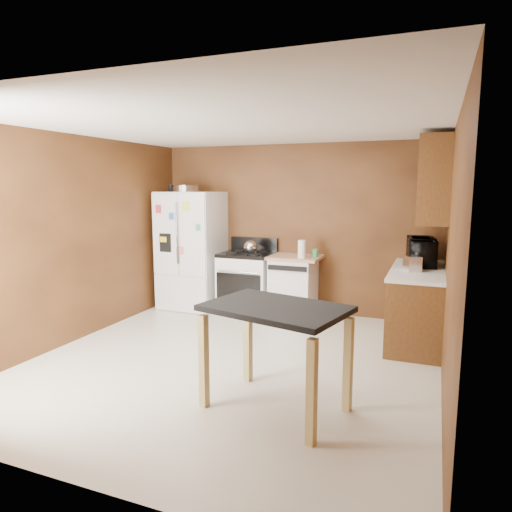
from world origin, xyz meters
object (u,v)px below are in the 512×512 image
Objects in this scene: gas_range at (247,281)px; dishwasher at (293,285)px; toaster at (412,263)px; microwave at (421,253)px; kettle at (250,247)px; roasting_pan at (186,189)px; refrigerator at (192,250)px; pen_cup at (171,188)px; island at (276,323)px; paper_towel at (302,249)px; green_canister at (315,253)px.

gas_range reaches higher than dishwasher.
microwave reaches higher than toaster.
roasting_pan is at bearing -179.21° from kettle.
microwave is 3.37m from refrigerator.
refrigerator is at bearing 6.21° from pen_cup.
dishwasher is 2.87m from island.
gas_range is (0.91, 0.06, -0.44)m from refrigerator.
pen_cup is 0.44× the size of paper_towel.
island is (-0.97, -2.12, -0.23)m from toaster.
kettle is 0.81× the size of toaster.
refrigerator reaches higher than island.
green_canister reaches higher than dishwasher.
island is at bearing -63.60° from kettle.
roasting_pan is 1.69m from gas_range.
roasting_pan reaches higher than gas_range.
paper_towel is 1.57m from toaster.
green_canister is (0.14, 0.19, -0.07)m from paper_towel.
island reaches higher than dishwasher.
paper_towel is 0.28× the size of dishwasher.
green_canister is at bearing 8.83° from kettle.
dishwasher is (1.68, 0.12, -1.40)m from roasting_pan.
island is (2.37, -2.64, -1.09)m from roasting_pan.
roasting_pan is at bearing -145.26° from refrigerator.
green_canister is (2.26, 0.16, -0.91)m from pen_cup.
microwave is (1.57, -0.09, 0.04)m from paper_towel.
refrigerator is (-1.93, -0.12, -0.04)m from green_canister.
green_canister is 1.13m from gas_range.
paper_towel is 2.68m from island.
refrigerator reaches higher than paper_towel.
paper_towel is 0.20× the size of island.
pen_cup is 0.10× the size of gas_range.
microwave is at bearing -3.17° from kettle.
pen_cup reaches higher than green_canister.
pen_cup is at bearing -176.48° from dishwasher.
pen_cup is at bearing 134.94° from island.
paper_towel reaches higher than island.
refrigerator is at bearing -176.19° from gas_range.
microwave is at bearing -10.93° from green_canister.
kettle is at bearing 0.51° from pen_cup.
microwave reaches higher than island.
paper_towel is at bearing -0.82° from roasting_pan.
paper_towel is 0.14× the size of refrigerator.
gas_range reaches higher than island.
roasting_pan is at bearing -174.17° from gas_range.
paper_towel is at bearing -127.43° from green_canister.
kettle is 0.11× the size of refrigerator.
kettle is at bearing -170.27° from dishwasher.
pen_cup is at bearing -175.56° from gas_range.
green_canister is 1.46m from microwave.
roasting_pan reaches higher than toaster.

